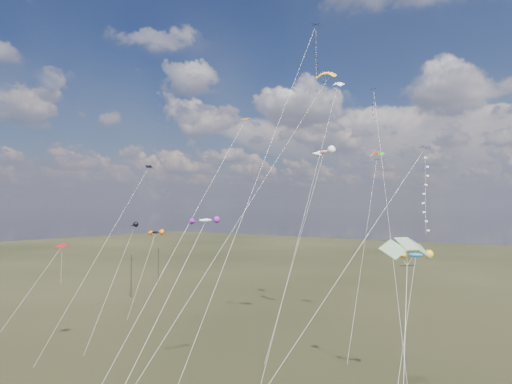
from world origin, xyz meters
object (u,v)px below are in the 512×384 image
Objects in this scene: utility_pole_near at (131,276)px; parafoil_yellow at (325,75)px; novelty_black_orange at (155,233)px; utility_pole_far at (158,265)px; diamond_black_high at (309,66)px.

parafoil_yellow is at bearing -10.65° from utility_pole_near.
utility_pole_far is at bearing 136.75° from novelty_black_orange.
utility_pole_near is at bearing -60.26° from utility_pole_far.
utility_pole_near and utility_pole_far have the same top height.
diamond_black_high is at bearing -26.66° from utility_pole_far.
utility_pole_near is 0.21× the size of diamond_black_high.
novelty_black_orange is at bearing 164.29° from diamond_black_high.
parafoil_yellow is at bearing -22.84° from utility_pole_far.
parafoil_yellow is (53.58, -22.57, 28.77)m from utility_pole_far.
diamond_black_high is at bearing -15.71° from novelty_black_orange.
novelty_black_orange is (10.09, -3.02, 8.65)m from utility_pole_near.
utility_pole_near is 1.00× the size of utility_pole_far.
utility_pole_far is 26.30m from novelty_black_orange.
novelty_black_orange is (-35.48, 5.55, -20.12)m from parafoil_yellow.
parafoil_yellow is (45.58, -8.57, 28.77)m from utility_pole_near.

